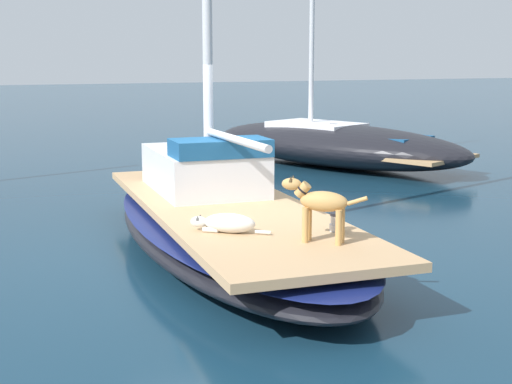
# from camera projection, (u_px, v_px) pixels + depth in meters

# --- Properties ---
(ground_plane) EXTENTS (120.00, 120.00, 0.00)m
(ground_plane) POSITION_uv_depth(u_px,v_px,m) (228.00, 253.00, 9.97)
(ground_plane) COLOR #143347
(sailboat_main) EXTENTS (2.81, 7.33, 0.66)m
(sailboat_main) POSITION_uv_depth(u_px,v_px,m) (228.00, 229.00, 9.91)
(sailboat_main) COLOR black
(sailboat_main) RESTS_ON ground
(cabin_house) EXTENTS (1.49, 2.27, 0.84)m
(cabin_house) POSITION_uv_depth(u_px,v_px,m) (205.00, 168.00, 10.82)
(cabin_house) COLOR silver
(cabin_house) RESTS_ON sailboat_main
(dog_white) EXTENTS (0.80, 0.65, 0.22)m
(dog_white) POSITION_uv_depth(u_px,v_px,m) (227.00, 223.00, 8.32)
(dog_white) COLOR silver
(dog_white) RESTS_ON sailboat_main
(dog_tan) EXTENTS (0.76, 0.69, 0.70)m
(dog_tan) POSITION_uv_depth(u_px,v_px,m) (320.00, 203.00, 7.83)
(dog_tan) COLOR tan
(dog_tan) RESTS_ON sailboat_main
(deck_winch) EXTENTS (0.16, 0.16, 0.21)m
(deck_winch) POSITION_uv_depth(u_px,v_px,m) (336.00, 223.00, 8.38)
(deck_winch) COLOR #B7B7BC
(deck_winch) RESTS_ON sailboat_main
(moored_boat_starboard_side) EXTENTS (5.26, 7.69, 6.64)m
(moored_boat_starboard_side) POSITION_uv_depth(u_px,v_px,m) (334.00, 143.00, 17.75)
(moored_boat_starboard_side) COLOR black
(moored_boat_starboard_side) RESTS_ON ground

